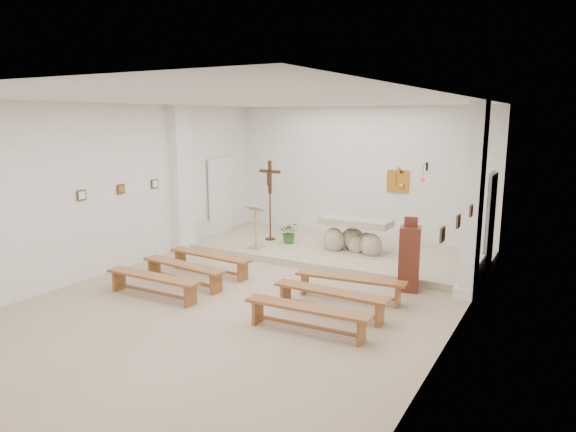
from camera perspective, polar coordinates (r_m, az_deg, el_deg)
The scene contains 29 objects.
ground at distance 9.47m, azimuth -3.80°, elevation -8.95°, with size 7.00×10.00×0.00m, color tan.
wall_left at distance 11.32m, azimuth -18.89°, elevation 2.89°, with size 0.02×10.00×3.50m, color white.
wall_right at distance 7.71m, azimuth 18.28°, elevation -0.61°, with size 0.02×10.00×3.50m, color white.
wall_back at distance 13.44m, azimuth 7.87°, elevation 4.56°, with size 7.00×0.02×3.50m, color white.
ceiling at distance 8.91m, azimuth -4.09°, elevation 12.65°, with size 7.00×10.00×0.02m, color silver.
sanctuary_platform at distance 12.39m, azimuth 5.11°, elevation -3.81°, with size 6.98×3.00×0.15m, color beige.
pilaster_left at distance 12.64m, azimuth -11.76°, elevation 4.03°, with size 0.26×0.55×3.50m, color white.
pilaster_right at distance 9.67m, azimuth 19.94°, elevation 1.54°, with size 0.26×0.55×3.50m, color white.
gold_wall_relief at distance 13.08m, azimuth 12.10°, elevation 3.80°, with size 0.55×0.04×0.55m, color #BF822D.
sanctuary_lamp at distance 12.62m, azimuth 14.81°, elevation 4.16°, with size 0.11×0.36×0.44m.
station_frame_left_front at distance 10.80m, azimuth -21.97°, elevation 2.16°, with size 0.03×0.20×0.20m, color #442E1E.
station_frame_left_mid at distance 11.44m, azimuth -18.07°, elevation 2.86°, with size 0.03×0.20×0.20m, color #442E1E.
station_frame_left_rear at distance 12.13m, azimuth -14.60°, elevation 3.48°, with size 0.03×0.20×0.20m, color #442E1E.
station_frame_right_front at distance 6.95m, azimuth 16.79°, elevation -1.99°, with size 0.03×0.20×0.20m, color #442E1E.
station_frame_right_mid at distance 7.91m, azimuth 18.41°, elevation -0.55°, with size 0.03×0.20×0.20m, color #442E1E.
station_frame_right_rear at distance 8.88m, azimuth 19.68°, elevation 0.57°, with size 0.03×0.20×0.20m, color #442E1E.
radiator_left at distance 13.45m, azimuth -9.75°, elevation -1.89°, with size 0.10×0.85×0.52m, color silver.
radiator_right at distance 10.66m, azimuth 20.39°, elevation -5.83°, with size 0.10×0.85×0.52m, color silver.
altar at distance 11.99m, azimuth 7.39°, elevation -2.38°, with size 1.66×0.75×0.85m.
lectern at distance 12.15m, azimuth -3.65°, elevation -1.18°, with size 0.40×0.35×1.06m.
crucifix_stand at distance 12.87m, azimuth -2.03°, elevation 2.41°, with size 0.61×0.26×2.01m.
potted_plant at distance 12.68m, azimuth 0.17°, elevation -1.83°, with size 0.48×0.42×0.53m, color #2E6026.
donation_pedestal at distance 9.88m, azimuth 13.34°, elevation -4.60°, with size 0.45×0.45×1.41m.
bench_left_front at distance 10.82m, azimuth -8.65°, elevation -4.75°, with size 2.01×0.45×0.42m.
bench_right_front at distance 9.29m, azimuth 6.90°, elevation -7.35°, with size 2.02×0.54×0.42m.
bench_left_second at distance 10.21m, azimuth -11.54°, elevation -5.81°, with size 2.02×0.53×0.42m.
bench_right_second at distance 8.57m, azimuth 4.73°, elevation -8.90°, with size 2.00×0.36×0.42m.
bench_left_third at distance 9.63m, azimuth -14.79°, elevation -6.98°, with size 2.00×0.34×0.42m.
bench_right_third at distance 7.87m, azimuth 2.14°, elevation -10.71°, with size 2.01×0.42×0.42m.
Camera 1 is at (4.91, -7.43, 3.22)m, focal length 32.00 mm.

